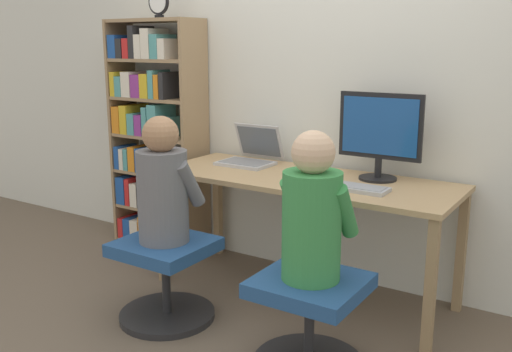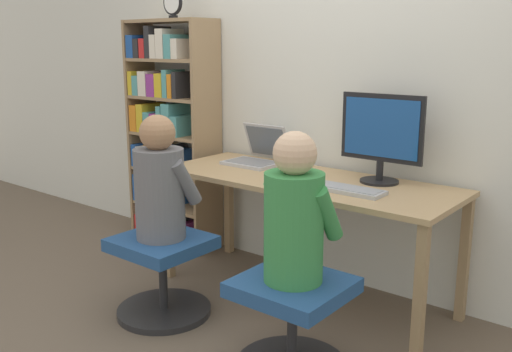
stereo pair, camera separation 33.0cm
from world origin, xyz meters
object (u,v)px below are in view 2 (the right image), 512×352
at_px(desktop_monitor, 381,137).
at_px(person_at_monitor, 295,215).
at_px(person_at_laptop, 160,184).
at_px(desk_clock, 173,3).
at_px(office_chair_left, 292,320).
at_px(laptop, 257,156).
at_px(bookshelf, 166,136).
at_px(office_chair_right, 163,271).
at_px(keyboard, 347,189).

relative_size(desktop_monitor, person_at_monitor, 0.73).
bearing_deg(person_at_laptop, desktop_monitor, 44.33).
relative_size(person_at_laptop, desk_clock, 3.63).
bearing_deg(office_chair_left, laptop, 136.34).
height_order(office_chair_left, person_at_monitor, person_at_monitor).
height_order(person_at_laptop, desk_clock, desk_clock).
bearing_deg(laptop, person_at_laptop, -90.51).
bearing_deg(person_at_laptop, office_chair_left, -1.70).
distance_m(person_at_monitor, desk_clock, 2.10).
bearing_deg(person_at_laptop, bookshelf, 135.89).
bearing_deg(laptop, office_chair_right, -90.51).
height_order(office_chair_right, bookshelf, bookshelf).
relative_size(keyboard, bookshelf, 0.24).
relative_size(office_chair_left, person_at_laptop, 0.78).
relative_size(person_at_monitor, person_at_laptop, 1.00).
bearing_deg(desktop_monitor, laptop, -178.52).
distance_m(desktop_monitor, bookshelf, 1.79).
distance_m(office_chair_right, person_at_monitor, 1.04).
height_order(desktop_monitor, office_chair_right, desktop_monitor).
relative_size(office_chair_left, bookshelf, 0.32).
bearing_deg(desktop_monitor, desk_clock, -178.62).
bearing_deg(desk_clock, desktop_monitor, 1.38).
height_order(desktop_monitor, office_chair_left, desktop_monitor).
bearing_deg(desktop_monitor, office_chair_left, -87.86).
height_order(keyboard, desk_clock, desk_clock).
bearing_deg(office_chair_right, bookshelf, 135.73).
bearing_deg(keyboard, desktop_monitor, 83.30).
distance_m(office_chair_right, person_at_laptop, 0.50).
distance_m(keyboard, desk_clock, 1.89).
relative_size(laptop, desk_clock, 1.80).
xyz_separation_m(desktop_monitor, keyboard, (-0.03, -0.29, -0.25)).
relative_size(desktop_monitor, office_chair_right, 0.93).
distance_m(office_chair_left, desk_clock, 2.38).
xyz_separation_m(laptop, desk_clock, (-0.73, -0.02, 0.98)).
bearing_deg(desktop_monitor, office_chair_right, -135.51).
distance_m(desktop_monitor, person_at_monitor, 0.91).
relative_size(keyboard, office_chair_left, 0.75).
bearing_deg(person_at_monitor, laptop, 136.50).
bearing_deg(person_at_monitor, bookshelf, 153.58).
distance_m(office_chair_left, person_at_monitor, 0.51).
relative_size(laptop, person_at_monitor, 0.50).
bearing_deg(laptop, desktop_monitor, 1.48).
bearing_deg(desk_clock, bookshelf, 160.81).
bearing_deg(office_chair_left, bookshelf, 153.46).
xyz_separation_m(keyboard, office_chair_left, (0.07, -0.59, -0.50)).
height_order(laptop, keyboard, laptop).
height_order(keyboard, office_chair_right, keyboard).
distance_m(desktop_monitor, person_at_laptop, 1.25).
bearing_deg(office_chair_left, office_chair_right, 178.60).
xyz_separation_m(laptop, bookshelf, (-0.91, 0.05, 0.03)).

